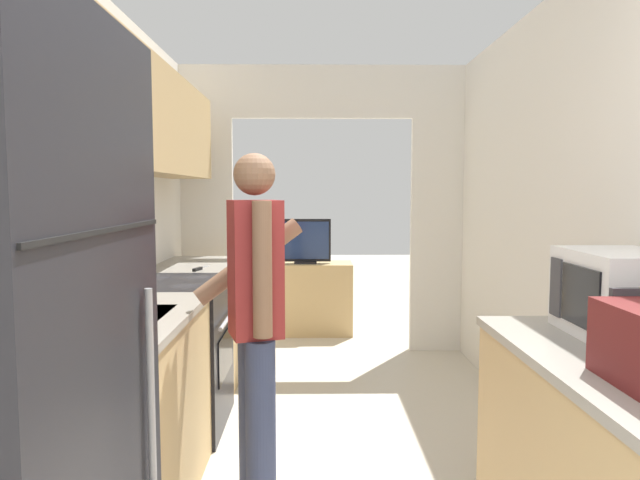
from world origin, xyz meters
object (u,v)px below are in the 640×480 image
television (306,242)px  knife (199,269)px  tv_cabinet (306,298)px  person (256,323)px  range_oven (173,353)px  microwave (620,294)px

television → knife: 1.85m
tv_cabinet → knife: size_ratio=3.15×
television → knife: bearing=-112.5°
tv_cabinet → television: size_ratio=1.85×
person → knife: person is taller
range_oven → microwave: bearing=-33.8°
range_oven → person: (0.59, -0.92, 0.39)m
tv_cabinet → knife: knife is taller
microwave → person: bearing=163.6°
tv_cabinet → knife: 1.97m
microwave → knife: microwave is taller
television → range_oven: bearing=-109.1°
person → television: (0.18, 3.15, 0.08)m
person → knife: 1.53m
range_oven → knife: bearing=83.3°
person → tv_cabinet: size_ratio=1.71×
range_oven → tv_cabinet: 2.40m
person → television: person is taller
microwave → knife: 2.65m
person → microwave: person is taller
microwave → knife: size_ratio=1.58×
microwave → tv_cabinet: 3.85m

